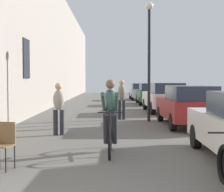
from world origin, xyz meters
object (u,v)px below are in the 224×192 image
at_px(pedestrian_far, 122,97).
at_px(parked_car_third, 164,97).
at_px(cyclist_on_bicycle, 110,118).
at_px(parked_car_second, 188,105).
at_px(pedestrian_near, 59,106).
at_px(cafe_chair_mid_toward_wall, 4,142).
at_px(parked_car_fifth, 140,91).
at_px(street_lamp, 149,46).
at_px(parked_car_fourth, 150,93).
at_px(pedestrian_mid, 110,101).

distance_m(pedestrian_far, parked_car_third, 4.24).
relative_size(cyclist_on_bicycle, parked_car_second, 0.42).
height_order(pedestrian_near, parked_car_second, pedestrian_near).
height_order(cafe_chair_mid_toward_wall, pedestrian_near, pedestrian_near).
distance_m(parked_car_second, parked_car_fifth, 17.51).
bearing_deg(pedestrian_far, parked_car_fifth, 81.96).
distance_m(pedestrian_far, parked_car_second, 3.20).
bearing_deg(cyclist_on_bicycle, pedestrian_near, 121.49).
relative_size(cyclist_on_bicycle, street_lamp, 0.36).
height_order(parked_car_second, parked_car_fifth, parked_car_second).
distance_m(cafe_chair_mid_toward_wall, parked_car_third, 12.70).
bearing_deg(cyclist_on_bicycle, pedestrian_far, 85.75).
relative_size(pedestrian_near, parked_car_fourth, 0.38).
distance_m(parked_car_third, parked_car_fourth, 5.95).
height_order(pedestrian_far, parked_car_third, pedestrian_far).
bearing_deg(parked_car_fourth, cafe_chair_mid_toward_wall, -105.46).
bearing_deg(pedestrian_mid, pedestrian_near, -128.98).
distance_m(cafe_chair_mid_toward_wall, pedestrian_far, 8.61).
distance_m(cafe_chair_mid_toward_wall, parked_car_second, 7.83).
relative_size(street_lamp, parked_car_second, 1.16).
xyz_separation_m(cafe_chair_mid_toward_wall, street_lamp, (3.62, 7.57, 2.59)).
xyz_separation_m(cyclist_on_bicycle, parked_car_third, (2.92, 10.26, 0.00)).
bearing_deg(cafe_chair_mid_toward_wall, street_lamp, 64.43).
height_order(pedestrian_far, parked_car_fifth, pedestrian_far).
height_order(cafe_chair_mid_toward_wall, parked_car_third, parked_car_third).
distance_m(street_lamp, parked_car_second, 3.04).
xyz_separation_m(parked_car_second, parked_car_fifth, (-0.21, 17.51, -0.03)).
distance_m(parked_car_fourth, parked_car_fifth, 5.97).
bearing_deg(cafe_chair_mid_toward_wall, parked_car_fourth, 74.54).
bearing_deg(street_lamp, parked_car_third, 72.37).
distance_m(street_lamp, parked_car_fourth, 10.42).
bearing_deg(street_lamp, cafe_chair_mid_toward_wall, -115.57).
distance_m(cafe_chair_mid_toward_wall, parked_car_fourth, 18.31).
xyz_separation_m(pedestrian_near, pedestrian_mid, (1.60, 1.98, 0.03)).
distance_m(pedestrian_near, parked_car_third, 8.89).
height_order(cyclist_on_bicycle, pedestrian_mid, cyclist_on_bicycle).
height_order(cyclist_on_bicycle, street_lamp, street_lamp).
height_order(parked_car_third, parked_car_fourth, parked_car_third).
relative_size(cyclist_on_bicycle, parked_car_third, 0.40).
distance_m(cyclist_on_bicycle, parked_car_second, 5.48).
bearing_deg(parked_car_fifth, pedestrian_far, -98.04).
bearing_deg(parked_car_second, pedestrian_near, -155.14).
bearing_deg(parked_car_fourth, pedestrian_mid, -103.78).
xyz_separation_m(cafe_chair_mid_toward_wall, parked_car_second, (4.90, 6.10, 0.26)).
distance_m(cyclist_on_bicycle, street_lamp, 6.75).
xyz_separation_m(cyclist_on_bicycle, street_lamp, (1.61, 6.13, 2.30)).
distance_m(cyclist_on_bicycle, parked_car_fifth, 22.33).
bearing_deg(pedestrian_far, parked_car_third, 55.16).
height_order(cyclist_on_bicycle, parked_car_fifth, cyclist_on_bicycle).
distance_m(pedestrian_near, parked_car_second, 4.93).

